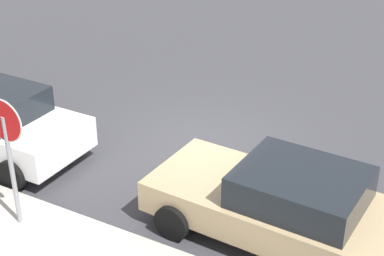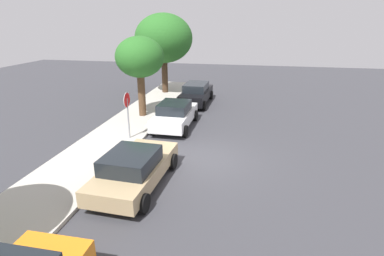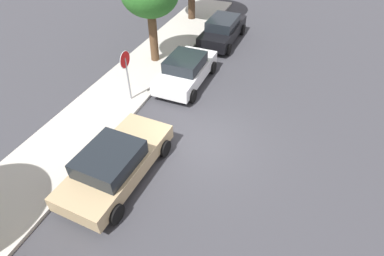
{
  "view_description": "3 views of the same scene",
  "coord_description": "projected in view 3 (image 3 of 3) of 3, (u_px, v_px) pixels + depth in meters",
  "views": [
    {
      "loc": [
        -5.28,
        9.93,
        6.31
      ],
      "look_at": [
        -0.32,
        0.98,
        0.99
      ],
      "focal_mm": 55.0,
      "sensor_mm": 36.0,
      "label": 1
    },
    {
      "loc": [
        -11.83,
        -1.76,
        5.74
      ],
      "look_at": [
        1.45,
        0.88,
        0.86
      ],
      "focal_mm": 28.0,
      "sensor_mm": 36.0,
      "label": 2
    },
    {
      "loc": [
        -8.14,
        -2.69,
        8.07
      ],
      "look_at": [
        -0.28,
        0.42,
        0.82
      ],
      "focal_mm": 28.0,
      "sensor_mm": 36.0,
      "label": 3
    }
  ],
  "objects": [
    {
      "name": "sidewalk_curb",
      "position": [
        99.0,
        112.0,
        13.09
      ],
      "size": [
        32.0,
        3.03,
        0.14
      ],
      "primitive_type": "cube",
      "color": "#B2ADA3",
      "rests_on": "ground_plane"
    },
    {
      "name": "parked_car_white",
      "position": [
        186.0,
        70.0,
        14.55
      ],
      "size": [
        4.15,
        2.05,
        1.47
      ],
      "color": "white",
      "rests_on": "ground_plane"
    },
    {
      "name": "parked_car_black",
      "position": [
        223.0,
        30.0,
        18.18
      ],
      "size": [
        4.58,
        2.01,
        1.52
      ],
      "color": "black",
      "rests_on": "ground_plane"
    },
    {
      "name": "stop_sign",
      "position": [
        126.0,
        68.0,
        12.76
      ],
      "size": [
        0.76,
        0.08,
        2.49
      ],
      "color": "gray",
      "rests_on": "ground_plane"
    },
    {
      "name": "ground_plane",
      "position": [
        204.0,
        142.0,
        11.76
      ],
      "size": [
        60.0,
        60.0,
        0.0
      ],
      "primitive_type": "plane",
      "color": "#38383D"
    },
    {
      "name": "parked_car_tan",
      "position": [
        116.0,
        163.0,
        9.96
      ],
      "size": [
        4.58,
        2.28,
        1.41
      ],
      "color": "tan",
      "rests_on": "ground_plane"
    }
  ]
}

